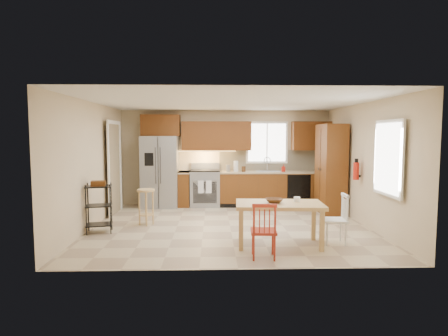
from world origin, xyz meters
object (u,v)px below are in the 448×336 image
range_stove (205,188)px  dining_table (279,224)px  fire_extinguisher (356,171)px  bar_stool (146,207)px  pantry (331,169)px  chair_red (264,230)px  utility_cart (99,208)px  table_bowl (274,203)px  refrigerator (160,172)px  table_jar (297,201)px  chair_white (334,219)px  soap_bottle (283,168)px

range_stove → dining_table: 3.78m
range_stove → fire_extinguisher: 3.83m
dining_table → bar_stool: bearing=152.5°
dining_table → bar_stool: 2.90m
pantry → bar_stool: bearing=-165.7°
range_stove → chair_red: (0.96, -4.20, -0.04)m
chair_red → bar_stool: bearing=138.4°
chair_red → utility_cart: utility_cart is taller
chair_red → table_bowl: 0.76m
refrigerator → fire_extinguisher: size_ratio=5.06×
pantry → fire_extinguisher: 1.07m
range_stove → table_jar: 3.83m
fire_extinguisher → table_bowl: size_ratio=1.23×
utility_cart → bar_stool: bearing=25.8°
chair_white → table_bowl: size_ratio=2.90×
fire_extinguisher → chair_white: bearing=-122.1°
pantry → fire_extinguisher: (0.20, -1.05, 0.05)m
bar_stool → chair_white: bearing=-21.4°
refrigerator → pantry: 4.23m
soap_bottle → dining_table: size_ratio=0.13×
dining_table → chair_red: size_ratio=1.70×
dining_table → utility_cart: bearing=168.1°
soap_bottle → dining_table: (-0.72, -3.46, -0.64)m
fire_extinguisher → bar_stool: fire_extinguisher is taller
refrigerator → chair_red: refrigerator is taller
dining_table → chair_red: chair_red is taller
soap_bottle → chair_red: soap_bottle is taller
table_jar → utility_cart: bearing=167.1°
refrigerator → bar_stool: size_ratio=2.46×
dining_table → table_bowl: (-0.09, 0.00, 0.36)m
pantry → table_jar: size_ratio=18.50×
range_stove → chair_white: 4.16m
soap_bottle → pantry: 1.31m
utility_cart → range_stove: bearing=42.0°
chair_white → table_bowl: chair_white is taller
fire_extinguisher → chair_white: fire_extinguisher is taller
chair_white → utility_cart: utility_cart is taller
pantry → chair_red: pantry is taller
chair_red → chair_white: bearing=32.0°
soap_bottle → range_stove: bearing=177.6°
table_bowl → fire_extinguisher: bearing=37.7°
fire_extinguisher → range_stove: bearing=147.4°
table_bowl → table_jar: bearing=12.5°
refrigerator → bar_stool: bearing=-90.6°
refrigerator → chair_red: 4.67m
range_stove → bar_stool: range_stove is taller
refrigerator → utility_cart: 2.73m
bar_stool → pantry: bearing=15.8°
range_stove → chair_white: size_ratio=1.09×
refrigerator → chair_red: (2.11, -4.14, -0.49)m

